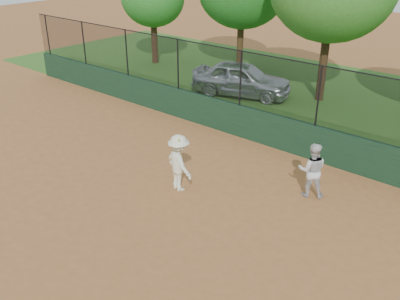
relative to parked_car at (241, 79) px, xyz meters
The scene contains 7 objects.
ground 10.43m from the parked_car, 72.46° to the right, with size 80.00×80.00×0.00m, color #A36334.
back_wall 5.02m from the parked_car, 51.32° to the right, with size 26.00×0.20×1.20m, color #1B3C23.
grass_strip 3.84m from the parked_car, 33.67° to the left, with size 36.00×12.00×0.01m, color #2A571B.
parked_car is the anchor object (origin of this frame).
player_second 9.04m from the parked_car, 42.34° to the right, with size 0.79×0.62×1.63m, color silver.
player_main 8.96m from the parked_car, 66.51° to the right, with size 1.25×0.94×1.78m.
fence_assembly 5.20m from the parked_car, 51.57° to the right, with size 26.00×0.06×2.00m.
Camera 1 is at (8.19, -6.66, 6.78)m, focal length 40.00 mm.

